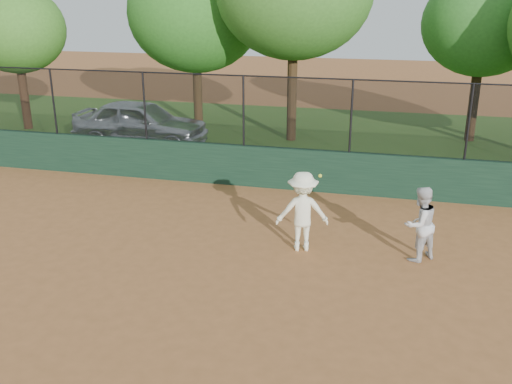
% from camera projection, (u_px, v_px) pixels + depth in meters
% --- Properties ---
extents(ground, '(80.00, 80.00, 0.00)m').
position_uv_depth(ground, '(189.00, 283.00, 11.11)').
color(ground, '#A46334').
rests_on(ground, ground).
extents(back_wall, '(26.00, 0.20, 1.20)m').
position_uv_depth(back_wall, '(261.00, 167.00, 16.41)').
color(back_wall, '#183623').
rests_on(back_wall, ground).
extents(grass_strip, '(36.00, 12.00, 0.01)m').
position_uv_depth(grass_strip, '(297.00, 138.00, 22.10)').
color(grass_strip, '#2C5119').
rests_on(grass_strip, ground).
extents(parked_car, '(4.90, 1.98, 1.67)m').
position_uv_depth(parked_car, '(141.00, 123.00, 20.78)').
color(parked_car, '#B3B9BD').
rests_on(parked_car, ground).
extents(player_second, '(0.99, 0.98, 1.62)m').
position_uv_depth(player_second, '(420.00, 224.00, 11.84)').
color(player_second, silver).
rests_on(player_second, ground).
extents(player_main, '(1.27, 0.91, 1.82)m').
position_uv_depth(player_main, '(302.00, 211.00, 12.30)').
color(player_main, white).
rests_on(player_main, ground).
extents(fence_assembly, '(26.00, 0.06, 2.00)m').
position_uv_depth(fence_assembly, '(260.00, 110.00, 15.87)').
color(fence_assembly, black).
rests_on(fence_assembly, back_wall).
extents(tree_0, '(3.95, 3.59, 5.67)m').
position_uv_depth(tree_0, '(15.00, 30.00, 22.29)').
color(tree_0, '#472B19').
rests_on(tree_0, ground).
extents(tree_1, '(5.43, 4.93, 6.91)m').
position_uv_depth(tree_1, '(195.00, 13.00, 22.53)').
color(tree_1, '#442E17').
rests_on(tree_1, ground).
extents(tree_3, '(4.33, 3.93, 6.15)m').
position_uv_depth(tree_3, '(484.00, 24.00, 20.28)').
color(tree_3, '#392413').
rests_on(tree_3, ground).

